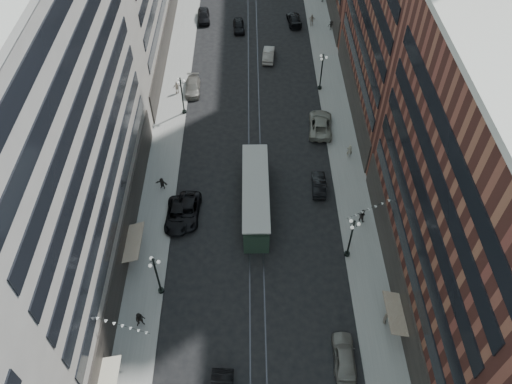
{
  "coord_description": "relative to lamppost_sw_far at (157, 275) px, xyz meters",
  "views": [
    {
      "loc": [
        -0.45,
        2.95,
        42.09
      ],
      "look_at": [
        0.01,
        36.35,
        5.0
      ],
      "focal_mm": 35.0,
      "sensor_mm": 36.0,
      "label": 1
    }
  ],
  "objects": [
    {
      "name": "ground",
      "position": [
        9.2,
        32.0,
        -3.1
      ],
      "size": [
        220.0,
        220.0,
        0.0
      ],
      "primitive_type": "plane",
      "color": "black",
      "rests_on": "ground"
    },
    {
      "name": "sidewalk_west",
      "position": [
        -1.8,
        42.0,
        -3.02
      ],
      "size": [
        4.0,
        180.0,
        0.15
      ],
      "primitive_type": "cube",
      "color": "gray",
      "rests_on": "ground"
    },
    {
      "name": "sidewalk_east",
      "position": [
        20.2,
        42.0,
        -3.02
      ],
      "size": [
        4.0,
        180.0,
        0.15
      ],
      "primitive_type": "cube",
      "color": "gray",
      "rests_on": "ground"
    },
    {
      "name": "rail_west",
      "position": [
        8.5,
        42.0,
        -3.09
      ],
      "size": [
        0.12,
        180.0,
        0.02
      ],
      "primitive_type": "cube",
      "color": "#2D2D33",
      "rests_on": "ground"
    },
    {
      "name": "rail_east",
      "position": [
        9.9,
        42.0,
        -3.09
      ],
      "size": [
        0.12,
        180.0,
        0.02
      ],
      "primitive_type": "cube",
      "color": "#2D2D33",
      "rests_on": "ground"
    },
    {
      "name": "building_west_mid",
      "position": [
        -7.8,
        5.0,
        10.9
      ],
      "size": [
        8.0,
        36.0,
        28.0
      ],
      "primitive_type": "cube",
      "color": "gray",
      "rests_on": "ground"
    },
    {
      "name": "building_east_mid",
      "position": [
        26.2,
        -0.0,
        8.9
      ],
      "size": [
        8.0,
        30.0,
        24.0
      ],
      "primitive_type": "cube",
      "color": "brown",
      "rests_on": "ground"
    },
    {
      "name": "lamppost_sw_far",
      "position": [
        0.0,
        0.0,
        0.0
      ],
      "size": [
        1.03,
        1.14,
        5.52
      ],
      "color": "black",
      "rests_on": "sidewalk_west"
    },
    {
      "name": "lamppost_sw_mid",
      "position": [
        0.0,
        27.0,
        0.0
      ],
      "size": [
        1.03,
        1.14,
        5.52
      ],
      "color": "black",
      "rests_on": "sidewalk_west"
    },
    {
      "name": "lamppost_se_far",
      "position": [
        18.4,
        4.0,
        0.0
      ],
      "size": [
        1.03,
        1.14,
        5.52
      ],
      "color": "black",
      "rests_on": "sidewalk_east"
    },
    {
      "name": "lamppost_se_mid",
      "position": [
        18.4,
        32.0,
        0.0
      ],
      "size": [
        1.03,
        1.14,
        5.52
      ],
      "color": "black",
      "rests_on": "sidewalk_east"
    },
    {
      "name": "streetcar",
      "position": [
        9.2,
        10.63,
        -1.48
      ],
      "size": [
        2.81,
        12.7,
        3.51
      ],
      "color": "#24392B",
      "rests_on": "ground"
    },
    {
      "name": "car_2",
      "position": [
        0.8,
        8.95,
        -2.36
      ],
      "size": [
        2.53,
        5.34,
        1.47
      ],
      "primitive_type": "imported",
      "rotation": [
        0.0,
        0.0,
        -0.02
      ],
      "color": "black",
      "rests_on": "ground"
    },
    {
      "name": "car_4",
      "position": [
        16.61,
        -6.96,
        -2.3
      ],
      "size": [
        2.02,
        4.72,
        1.59
      ],
      "primitive_type": "imported",
      "rotation": [
        0.0,
        0.0,
        3.11
      ],
      "color": "slate",
      "rests_on": "ground"
    },
    {
      "name": "pedestrian_2",
      "position": [
        -1.37,
        -3.45,
        -2.0
      ],
      "size": [
        1.0,
        0.67,
        1.9
      ],
      "primitive_type": "imported",
      "rotation": [
        0.0,
        0.0,
        0.19
      ],
      "color": "black",
      "rests_on": "sidewalk_west"
    },
    {
      "name": "pedestrian_4",
      "position": [
        20.78,
        -3.5,
        -2.18
      ],
      "size": [
        0.67,
        0.98,
        1.54
      ],
      "primitive_type": "imported",
      "rotation": [
        0.0,
        0.0,
        1.25
      ],
      "color": "#B1A593",
      "rests_on": "sidewalk_east"
    },
    {
      "name": "car_7",
      "position": [
        1.84,
        9.53,
        -2.34
      ],
      "size": [
        2.83,
        5.6,
        1.52
      ],
      "primitive_type": "imported",
      "rotation": [
        0.0,
        0.0,
        -0.06
      ],
      "color": "black",
      "rests_on": "ground"
    },
    {
      "name": "car_8",
      "position": [
        0.8,
        31.87,
        -2.39
      ],
      "size": [
        2.11,
        4.91,
        1.41
      ],
      "primitive_type": "imported",
      "rotation": [
        0.0,
        0.0,
        0.03
      ],
      "color": "slate",
      "rests_on": "ground"
    },
    {
      "name": "car_9",
      "position": [
        1.22,
        51.07,
        -2.28
      ],
      "size": [
        2.34,
        4.94,
        1.63
      ],
      "primitive_type": "imported",
      "rotation": [
        0.0,
        0.0,
        0.09
      ],
      "color": "black",
      "rests_on": "ground"
    },
    {
      "name": "car_10",
      "position": [
        16.41,
        13.33,
        -2.4
      ],
      "size": [
        1.68,
        4.29,
        1.39
      ],
      "primitive_type": "imported",
      "rotation": [
        0.0,
        0.0,
        3.09
      ],
      "color": "black",
      "rests_on": "ground"
    },
    {
      "name": "car_11",
      "position": [
        17.6,
        23.59,
        -2.26
      ],
      "size": [
        3.33,
        6.27,
        1.68
      ],
      "primitive_type": "imported",
      "rotation": [
        0.0,
        0.0,
        3.05
      ],
      "color": "gray",
      "rests_on": "ground"
    },
    {
      "name": "car_12",
      "position": [
        16.0,
        49.93,
        -2.36
      ],
      "size": [
        2.48,
        5.21,
        1.47
      ],
      "primitive_type": "imported",
      "rotation": [
        0.0,
        0.0,
        3.23
      ],
      "color": "black",
      "rests_on": "ground"
    },
    {
      "name": "car_13",
      "position": [
        7.0,
        47.97,
        -2.37
      ],
      "size": [
        1.97,
        4.36,
        1.45
      ],
      "primitive_type": "imported",
      "rotation": [
        0.0,
        0.0,
        0.06
      ],
      "color": "black",
      "rests_on": "ground"
    },
    {
      "name": "pedestrian_5",
      "position": [
        -1.36,
        13.51,
        -2.2
      ],
      "size": [
        1.45,
        0.74,
        1.5
      ],
      "primitive_type": "imported",
      "rotation": [
        0.0,
        0.0,
        -0.26
      ],
      "color": "black",
      "rests_on": "sidewalk_west"
    },
    {
      "name": "pedestrian_6",
      "position": [
        -1.27,
        31.3,
        -2.05
      ],
      "size": [
        1.14,
        0.71,
        1.8
      ],
      "primitive_type": "imported",
      "rotation": [
        0.0,
        0.0,
        3.38
      ],
      "color": "beige",
      "rests_on": "sidewalk_west"
    },
    {
      "name": "pedestrian_7",
      "position": [
        20.51,
        8.46,
        -2.11
      ],
      "size": [
        0.92,
        0.84,
        1.67
      ],
      "primitive_type": "imported",
      "rotation": [
        0.0,
        0.0,
        2.52
      ],
      "color": "black",
      "rests_on": "sidewalk_east"
    },
    {
      "name": "pedestrian_8",
      "position": [
        20.57,
        18.43,
        -2.04
      ],
      "size": [
        0.69,
        0.48,
        1.82
      ],
      "primitive_type": "imported",
      "rotation": [
        0.0,
        0.0,
        3.08
      ],
      "color": "gray",
      "rests_on": "sidewalk_east"
    },
    {
      "name": "pedestrian_9",
      "position": [
        21.7,
        47.52,
        -2.17
      ],
      "size": [
        1.05,
        0.53,
        1.55
      ],
      "primitive_type": "imported",
      "rotation": [
        0.0,
        0.0,
        -0.12
      ],
      "color": "black",
      "rests_on": "sidewalk_east"
    },
    {
      "name": "car_extra_0",
      "position": [
        11.52,
        39.65,
        -2.34
      ],
      "size": [
        2.06,
        4.76,
        1.52
      ],
      "primitive_type": "imported",
      "rotation": [
        0.0,
        0.0,
        3.04
      ],
      "color": "gray",
      "rests_on": "ground"
    },
    {
      "name": "pedestrian_extra_1",
      "position": [
        18.73,
        48.98,
        -1.99
      ],
      "size": [
        1.15,
        0.58,
        1.9
      ],
      "primitive_type": "imported",
      "rotation": [
        0.0,
        0.0,
        0.06
      ],
      "color": "#A59888",
      "rests_on": "sidewalk_east"
    }
  ]
}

